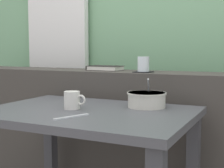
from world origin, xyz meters
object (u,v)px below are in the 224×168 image
at_px(coaster_square, 143,72).
at_px(breakfast_table, 88,136).
at_px(fork_utensil, 72,117).
at_px(soup_bowl, 147,100).
at_px(closed_book, 105,68).
at_px(ceramic_mug, 72,100).
at_px(juice_glass, 143,65).

bearing_deg(coaster_square, breakfast_table, -99.84).
relative_size(breakfast_table, fork_utensil, 5.72).
bearing_deg(coaster_square, soup_bowl, -66.59).
bearing_deg(breakfast_table, coaster_square, 80.16).
xyz_separation_m(breakfast_table, closed_book, (-0.21, 0.58, 0.29)).
distance_m(breakfast_table, closed_book, 0.68).
distance_m(closed_book, ceramic_mug, 0.61).
height_order(breakfast_table, soup_bowl, soup_bowl).
distance_m(breakfast_table, soup_bowl, 0.34).
bearing_deg(breakfast_table, closed_book, 109.41).
relative_size(coaster_square, closed_book, 0.46).
bearing_deg(breakfast_table, juice_glass, 80.16).
xyz_separation_m(coaster_square, soup_bowl, (0.14, -0.31, -0.12)).
relative_size(closed_book, soup_bowl, 1.12).
bearing_deg(fork_utensil, coaster_square, 108.29).
bearing_deg(fork_utensil, closed_book, 130.32).
distance_m(juice_glass, soup_bowl, 0.38).
bearing_deg(closed_book, coaster_square, -14.60).
bearing_deg(coaster_square, fork_utensil, -95.09).
bearing_deg(closed_book, fork_utensil, -73.06).
height_order(breakfast_table, coaster_square, coaster_square).
relative_size(closed_book, fork_utensil, 1.28).
xyz_separation_m(closed_book, ceramic_mug, (0.13, -0.59, -0.12)).
xyz_separation_m(juice_glass, closed_book, (-0.29, 0.08, -0.03)).
bearing_deg(closed_book, ceramic_mug, -78.01).
bearing_deg(soup_bowl, fork_utensil, -117.84).
distance_m(closed_book, soup_bowl, 0.59).
height_order(closed_book, soup_bowl, closed_book).
relative_size(coaster_square, soup_bowl, 0.52).
xyz_separation_m(fork_utensil, ceramic_mug, (-0.11, 0.17, 0.04)).
bearing_deg(coaster_square, ceramic_mug, -108.16).
relative_size(juice_glass, closed_book, 0.41).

